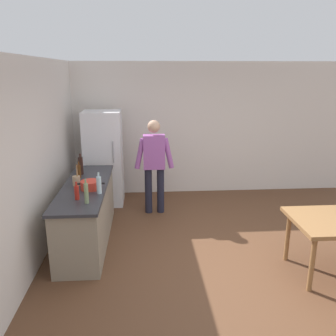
{
  "coord_description": "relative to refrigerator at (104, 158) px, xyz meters",
  "views": [
    {
      "loc": [
        -1.12,
        -4.08,
        2.52
      ],
      "look_at": [
        -0.76,
        0.99,
        1.08
      ],
      "focal_mm": 36.91,
      "sensor_mm": 36.0,
      "label": 1
    }
  ],
  "objects": [
    {
      "name": "ground_plane",
      "position": [
        1.9,
        -2.4,
        -0.9
      ],
      "size": [
        14.0,
        14.0,
        0.0
      ],
      "primitive_type": "plane",
      "color": "brown"
    },
    {
      "name": "wall_back",
      "position": [
        1.9,
        0.6,
        0.45
      ],
      "size": [
        6.4,
        0.12,
        2.7
      ],
      "primitive_type": "cube",
      "color": "silver",
      "rests_on": "ground_plane"
    },
    {
      "name": "wall_left",
      "position": [
        -0.7,
        -2.2,
        0.45
      ],
      "size": [
        0.12,
        5.6,
        2.7
      ],
      "primitive_type": "cube",
      "color": "silver",
      "rests_on": "ground_plane"
    },
    {
      "name": "kitchen_counter",
      "position": [
        -0.1,
        -1.6,
        -0.45
      ],
      "size": [
        0.64,
        2.2,
        0.9
      ],
      "color": "gray",
      "rests_on": "ground_plane"
    },
    {
      "name": "refrigerator",
      "position": [
        0.0,
        0.0,
        0.0
      ],
      "size": [
        0.7,
        0.67,
        1.8
      ],
      "color": "white",
      "rests_on": "ground_plane"
    },
    {
      "name": "person",
      "position": [
        0.95,
        -0.55,
        0.08
      ],
      "size": [
        0.7,
        0.22,
        1.7
      ],
      "color": "#1E1E2D",
      "rests_on": "ground_plane"
    },
    {
      "name": "cooking_pot",
      "position": [
        0.01,
        -1.78,
        0.06
      ],
      "size": [
        0.4,
        0.28,
        0.12
      ],
      "color": "red",
      "rests_on": "kitchen_counter"
    },
    {
      "name": "utensil_jar",
      "position": [
        -0.22,
        -1.6,
        0.08
      ],
      "size": [
        0.11,
        0.11,
        0.32
      ],
      "color": "tan",
      "rests_on": "kitchen_counter"
    },
    {
      "name": "bottle_water_clear",
      "position": [
        0.15,
        -1.98,
        0.13
      ],
      "size": [
        0.07,
        0.07,
        0.3
      ],
      "color": "silver",
      "rests_on": "kitchen_counter"
    },
    {
      "name": "bottle_wine_dark",
      "position": [
        -0.25,
        -1.03,
        0.15
      ],
      "size": [
        0.08,
        0.08,
        0.34
      ],
      "color": "black",
      "rests_on": "kitchen_counter"
    },
    {
      "name": "bottle_beer_brown",
      "position": [
        -0.25,
        -1.22,
        0.11
      ],
      "size": [
        0.06,
        0.06,
        0.26
      ],
      "color": "#5B3314",
      "rests_on": "kitchen_counter"
    },
    {
      "name": "bottle_vinegar_tall",
      "position": [
        0.04,
        -2.33,
        0.14
      ],
      "size": [
        0.06,
        0.06,
        0.32
      ],
      "color": "gray",
      "rests_on": "kitchen_counter"
    },
    {
      "name": "bottle_sauce_red",
      "position": [
        -0.11,
        -2.18,
        0.1
      ],
      "size": [
        0.06,
        0.06,
        0.24
      ],
      "color": "#B22319",
      "rests_on": "kitchen_counter"
    }
  ]
}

